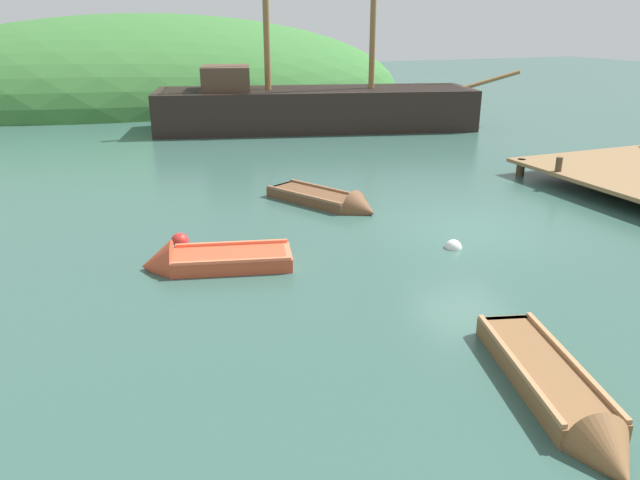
# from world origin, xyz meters

# --- Properties ---
(ground_plane) EXTENTS (120.00, 120.00, 0.00)m
(ground_plane) POSITION_xyz_m (0.00, 0.00, 0.00)
(ground_plane) COLOR #33564C
(shore_hill) EXTENTS (36.45, 21.73, 10.96)m
(shore_hill) POSITION_xyz_m (-3.92, 31.58, 0.00)
(shore_hill) COLOR #387033
(shore_hill) RESTS_ON ground
(sailing_ship) EXTENTS (17.82, 7.76, 11.29)m
(sailing_ship) POSITION_xyz_m (1.72, 15.52, 0.71)
(sailing_ship) COLOR black
(sailing_ship) RESTS_ON ground
(rowboat_far) EXTENTS (2.60, 3.72, 1.04)m
(rowboat_far) POSITION_xyz_m (-2.51, 3.12, 0.08)
(rowboat_far) COLOR brown
(rowboat_far) RESTS_ON ground
(rowboat_portside) EXTENTS (1.90, 3.84, 0.88)m
(rowboat_portside) POSITION_xyz_m (-3.28, -6.83, 0.10)
(rowboat_portside) COLOR brown
(rowboat_portside) RESTS_ON ground
(rowboat_outer_left) EXTENTS (3.36, 1.89, 1.11)m
(rowboat_outer_left) POSITION_xyz_m (-6.83, -0.09, 0.09)
(rowboat_outer_left) COLOR #C64C2D
(rowboat_outer_left) RESTS_ON ground
(buoy_red) EXTENTS (0.44, 0.44, 0.44)m
(buoy_red) POSITION_xyz_m (-7.08, 1.71, 0.00)
(buoy_red) COLOR red
(buoy_red) RESTS_ON ground
(buoy_white) EXTENTS (0.40, 0.40, 0.40)m
(buoy_white) POSITION_xyz_m (-1.19, -1.11, 0.00)
(buoy_white) COLOR white
(buoy_white) RESTS_ON ground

